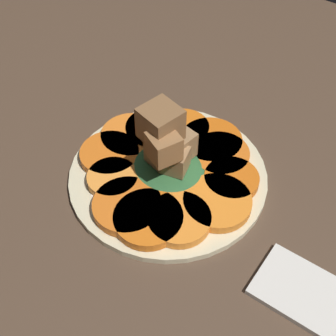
{
  "coord_description": "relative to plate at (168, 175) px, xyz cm",
  "views": [
    {
      "loc": [
        -24.95,
        35.24,
        52.85
      ],
      "look_at": [
        0.0,
        0.0,
        4.1
      ],
      "focal_mm": 50.0,
      "sensor_mm": 36.0,
      "label": 1
    }
  ],
  "objects": [
    {
      "name": "carrot_slice_6",
      "position": [
        2.88,
        -8.08,
        1.23
      ],
      "size": [
        7.84,
        7.84,
        1.3
      ],
      "primitive_type": "cylinder",
      "color": "orange",
      "rests_on": "plate"
    },
    {
      "name": "table_slab",
      "position": [
        0.0,
        0.0,
        -1.52
      ],
      "size": [
        120.0,
        120.0,
        2.0
      ],
      "primitive_type": "cube",
      "color": "#4C3828",
      "rests_on": "ground"
    },
    {
      "name": "plate",
      "position": [
        0.0,
        0.0,
        0.0
      ],
      "size": [
        27.97,
        27.97,
        1.05
      ],
      "color": "beige",
      "rests_on": "table_slab"
    },
    {
      "name": "carrot_slice_9",
      "position": [
        8.57,
        2.47,
        1.23
      ],
      "size": [
        8.55,
        8.55,
        1.3
      ],
      "primitive_type": "cylinder",
      "color": "orange",
      "rests_on": "plate"
    },
    {
      "name": "carrot_slice_10",
      "position": [
        5.29,
        5.73,
        1.23
      ],
      "size": [
        7.04,
        7.04,
        1.3
      ],
      "primitive_type": "cylinder",
      "color": "orange",
      "rests_on": "plate"
    },
    {
      "name": "carrot_slice_2",
      "position": [
        -8.61,
        0.91,
        1.23
      ],
      "size": [
        9.13,
        9.13,
        1.3
      ],
      "primitive_type": "cylinder",
      "color": "orange",
      "rests_on": "plate"
    },
    {
      "name": "carrot_slice_3",
      "position": [
        -8.16,
        -3.57,
        1.23
      ],
      "size": [
        7.58,
        7.58,
        1.3
      ],
      "primitive_type": "cylinder",
      "color": "#D76215",
      "rests_on": "plate"
    },
    {
      "name": "carrot_slice_11",
      "position": [
        0.68,
        8.27,
        1.23
      ],
      "size": [
        9.19,
        9.19,
        1.3
      ],
      "primitive_type": "cylinder",
      "color": "orange",
      "rests_on": "plate"
    },
    {
      "name": "carrot_slice_0",
      "position": [
        -2.76,
        8.29,
        1.23
      ],
      "size": [
        9.06,
        9.06,
        1.3
      ],
      "primitive_type": "cylinder",
      "color": "orange",
      "rests_on": "plate"
    },
    {
      "name": "carrot_slice_1",
      "position": [
        -6.02,
        6.07,
        1.23
      ],
      "size": [
        8.3,
        8.3,
        1.3
      ],
      "primitive_type": "cylinder",
      "color": "orange",
      "rests_on": "plate"
    },
    {
      "name": "carrot_slice_8",
      "position": [
        8.33,
        -2.22,
        1.23
      ],
      "size": [
        9.02,
        9.02,
        1.3
      ],
      "primitive_type": "cylinder",
      "color": "orange",
      "rests_on": "plate"
    },
    {
      "name": "center_pile",
      "position": [
        0.34,
        -0.29,
        4.51
      ],
      "size": [
        11.16,
        10.05,
        11.09
      ],
      "color": "#2D6033",
      "rests_on": "plate"
    },
    {
      "name": "napkin",
      "position": [
        -24.2,
        5.45,
        -0.12
      ],
      "size": [
        13.1,
        7.86,
        0.8
      ],
      "color": "silver",
      "rests_on": "table_slab"
    },
    {
      "name": "fork",
      "position": [
        0.89,
        -5.78,
        0.78
      ],
      "size": [
        17.27,
        3.94,
        0.4
      ],
      "rotation": [
        0.0,
        0.0,
        0.13
      ],
      "color": "#B2B2B7",
      "rests_on": "plate"
    },
    {
      "name": "carrot_slice_4",
      "position": [
        -4.49,
        -6.66,
        1.23
      ],
      "size": [
        8.43,
        8.43,
        1.3
      ],
      "primitive_type": "cylinder",
      "color": "orange",
      "rests_on": "plate"
    },
    {
      "name": "carrot_slice_7",
      "position": [
        6.23,
        -5.5,
        1.23
      ],
      "size": [
        9.09,
        9.09,
        1.3
      ],
      "primitive_type": "cylinder",
      "color": "#D76215",
      "rests_on": "plate"
    },
    {
      "name": "carrot_slice_5",
      "position": [
        -1.99,
        -8.21,
        1.23
      ],
      "size": [
        9.17,
        9.17,
        1.3
      ],
      "primitive_type": "cylinder",
      "color": "#D66014",
      "rests_on": "plate"
    }
  ]
}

